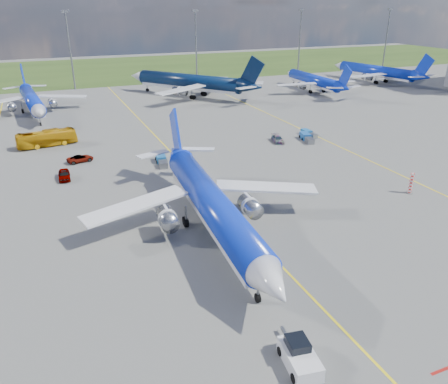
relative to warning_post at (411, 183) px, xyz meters
name	(u,v)px	position (x,y,z in m)	size (l,w,h in m)	color
ground	(275,260)	(-26.00, -8.00, -1.50)	(400.00, 400.00, 0.00)	#585855
grass_strip	(92,70)	(-26.00, 142.00, -1.50)	(400.00, 80.00, 0.01)	#2D4719
taxiway_lines	(192,172)	(-25.83, 19.70, -1.49)	(60.25, 160.00, 0.02)	yellow
floodlight_masts	(136,44)	(-16.00, 102.00, 11.06)	(202.20, 0.50, 22.70)	slate
warning_post	(411,183)	(0.00, 0.00, 0.00)	(0.50, 0.50, 3.00)	red
bg_jet_nnw	(34,114)	(-48.32, 71.70, -1.50)	(28.34, 37.19, 9.74)	#0D2BC1
bg_jet_n	(189,97)	(-6.95, 77.36, -1.50)	(35.02, 45.96, 12.04)	#061939
bg_jet_ne	(313,91)	(30.18, 70.68, -1.50)	(27.64, 36.28, 9.50)	#0D2BC1
bg_jet_ene	(374,82)	(58.47, 76.58, -1.50)	(30.50, 40.03, 10.49)	#0D2BC1
main_airliner	(212,233)	(-29.99, -0.02, -1.50)	(31.09, 40.81, 10.69)	#0D2BC1
pushback_tug	(299,356)	(-31.37, -21.40, -0.72)	(2.69, 5.81, 1.93)	silver
apron_bus	(47,138)	(-46.37, 43.16, -0.01)	(2.51, 10.73, 2.99)	#C88C0B
service_car_a	(64,175)	(-44.72, 24.40, -0.78)	(1.69, 4.21, 1.43)	#999999
service_car_b	(80,159)	(-41.63, 31.60, -0.90)	(2.00, 4.34, 1.21)	#999999
service_car_c	(278,139)	(-5.27, 28.75, -0.89)	(1.72, 4.23, 1.23)	#999999
baggage_tug_w	(309,133)	(2.60, 30.14, -1.01)	(1.36, 4.66, 1.04)	#1B60A3
baggage_tug_c	(162,160)	(-29.13, 25.58, -0.95)	(2.04, 5.35, 1.17)	#185593
baggage_tug_e	(307,138)	(0.52, 27.60, -0.94)	(2.74, 5.52, 1.20)	#1B56A5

